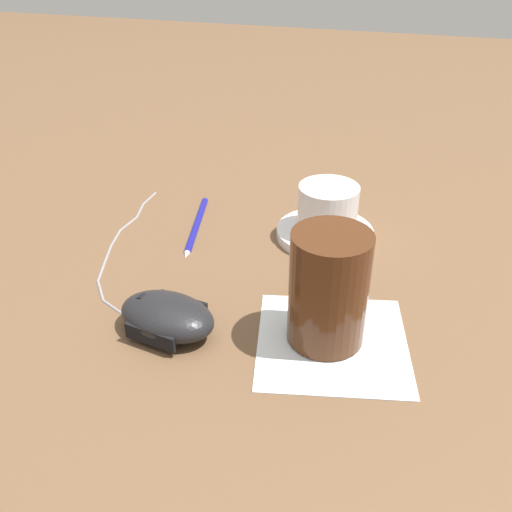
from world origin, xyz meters
name	(u,v)px	position (x,y,z in m)	size (l,w,h in m)	color
ground_plane	(294,291)	(0.00, 0.00, 0.00)	(3.00, 3.00, 0.00)	brown
saucer	(325,233)	(-0.13, 0.01, 0.01)	(0.12, 0.12, 0.01)	white
coffee_cup	(328,208)	(-0.13, 0.01, 0.04)	(0.10, 0.07, 0.06)	white
computer_mouse	(167,316)	(0.10, -0.11, 0.02)	(0.08, 0.11, 0.04)	black
mouse_cable	(121,245)	(-0.03, -0.23, 0.00)	(0.28, 0.10, 0.00)	gray
napkin_under_glass	(332,342)	(0.07, 0.06, 0.00)	(0.14, 0.14, 0.00)	white
drinking_glass	(328,288)	(0.07, 0.05, 0.06)	(0.07, 0.07, 0.11)	#4C2814
pen	(196,223)	(-0.11, -0.16, 0.00)	(0.15, 0.04, 0.01)	navy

